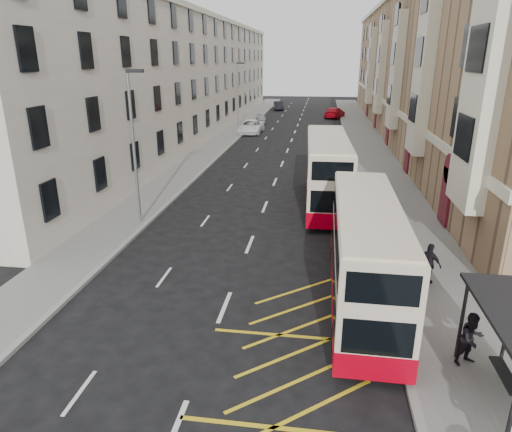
% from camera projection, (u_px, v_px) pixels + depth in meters
% --- Properties ---
extents(ground, '(200.00, 200.00, 0.00)m').
position_uv_depth(ground, '(196.00, 379.00, 13.03)').
color(ground, black).
rests_on(ground, ground).
extents(pavement_right, '(4.00, 120.00, 0.15)m').
position_uv_depth(pavement_right, '(375.00, 161.00, 39.97)').
color(pavement_right, slate).
rests_on(pavement_right, ground).
extents(pavement_left, '(3.00, 120.00, 0.15)m').
position_uv_depth(pavement_left, '(203.00, 156.00, 42.04)').
color(pavement_left, slate).
rests_on(pavement_left, ground).
extents(kerb_right, '(0.25, 120.00, 0.15)m').
position_uv_depth(kerb_right, '(352.00, 160.00, 40.24)').
color(kerb_right, gray).
rests_on(kerb_right, ground).
extents(kerb_left, '(0.25, 120.00, 0.15)m').
position_uv_depth(kerb_left, '(219.00, 156.00, 41.84)').
color(kerb_left, gray).
rests_on(kerb_left, ground).
extents(road_markings, '(10.00, 110.00, 0.01)m').
position_uv_depth(road_markings, '(294.00, 133.00, 55.08)').
color(road_markings, silver).
rests_on(road_markings, ground).
extents(terrace_right, '(10.75, 79.00, 15.25)m').
position_uv_depth(terrace_right, '(430.00, 68.00, 50.96)').
color(terrace_right, '#A5825F').
rests_on(terrace_right, ground).
extents(terrace_left, '(9.18, 79.00, 13.25)m').
position_uv_depth(terrace_left, '(185.00, 76.00, 55.20)').
color(terrace_left, silver).
rests_on(terrace_left, ground).
extents(guard_railing, '(0.06, 6.56, 1.01)m').
position_uv_depth(guard_railing, '(395.00, 276.00, 17.28)').
color(guard_railing, '#BB2135').
rests_on(guard_railing, pavement_right).
extents(street_lamp_near, '(0.93, 0.18, 8.00)m').
position_uv_depth(street_lamp_near, '(134.00, 140.00, 23.56)').
color(street_lamp_near, gray).
rests_on(street_lamp_near, pavement_left).
extents(street_lamp_far, '(0.93, 0.18, 8.00)m').
position_uv_depth(street_lamp_far, '(238.00, 95.00, 51.60)').
color(street_lamp_far, gray).
rests_on(street_lamp_far, pavement_left).
extents(double_decker_front, '(2.31, 9.74, 3.88)m').
position_uv_depth(double_decker_front, '(365.00, 254.00, 16.46)').
color(double_decker_front, beige).
rests_on(double_decker_front, ground).
extents(double_decker_rear, '(2.80, 10.61, 4.20)m').
position_uv_depth(double_decker_rear, '(327.00, 171.00, 27.70)').
color(double_decker_rear, beige).
rests_on(double_decker_rear, ground).
extents(pedestrian_mid, '(1.00, 0.92, 1.65)m').
position_uv_depth(pedestrian_mid, '(471.00, 339.00, 13.20)').
color(pedestrian_mid, black).
rests_on(pedestrian_mid, pavement_right).
extents(pedestrian_far, '(1.02, 0.94, 1.68)m').
position_uv_depth(pedestrian_far, '(429.00, 264.00, 17.96)').
color(pedestrian_far, black).
rests_on(pedestrian_far, pavement_right).
extents(white_van, '(2.70, 5.68, 1.56)m').
position_uv_depth(white_van, '(251.00, 127.00, 54.69)').
color(white_van, white).
rests_on(white_van, ground).
extents(car_silver, '(1.80, 3.83, 1.27)m').
position_uv_depth(car_silver, '(261.00, 118.00, 63.29)').
color(car_silver, '#9B9EA3').
rests_on(car_silver, ground).
extents(car_dark, '(2.23, 4.58, 1.45)m').
position_uv_depth(car_dark, '(278.00, 106.00, 78.90)').
color(car_dark, black).
rests_on(car_dark, ground).
extents(car_red, '(3.53, 5.79, 1.57)m').
position_uv_depth(car_red, '(335.00, 113.00, 68.49)').
color(car_red, '#AA0512').
rests_on(car_red, ground).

